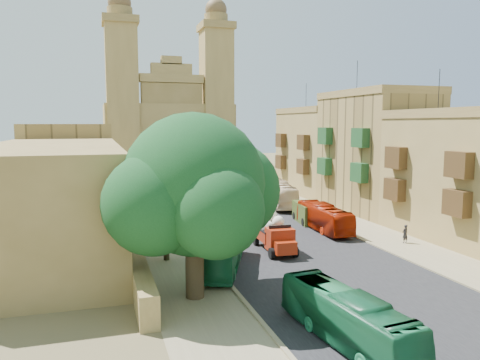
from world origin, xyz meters
TOP-DOWN VIEW (x-y plane):
  - ground at (0.00, 0.00)m, footprint 260.00×260.00m
  - road_surface at (0.00, 30.00)m, footprint 14.00×140.00m
  - sidewalk_east at (9.50, 30.00)m, footprint 5.00×140.00m
  - sidewalk_west at (-9.50, 30.00)m, footprint 5.00×140.00m
  - kerb_east at (7.00, 30.00)m, footprint 0.25×140.00m
  - kerb_west at (-7.00, 30.00)m, footprint 0.25×140.00m
  - townhouse_b at (15.95, 11.00)m, footprint 9.00×14.00m
  - townhouse_c at (15.95, 25.00)m, footprint 9.00×14.00m
  - townhouse_d at (15.95, 39.00)m, footprint 9.00×14.00m
  - west_wall at (-12.50, 20.00)m, footprint 1.00×40.00m
  - west_building_low at (-18.00, 18.00)m, footprint 10.00×28.00m
  - west_building_mid at (-18.00, 44.00)m, footprint 10.00×22.00m
  - church at (-0.00, 78.61)m, footprint 28.00×22.50m
  - ficus_tree at (-9.41, 4.01)m, footprint 10.69×9.83m
  - street_tree_a at (-10.00, 12.00)m, footprint 3.03×3.03m
  - street_tree_b at (-10.00, 24.00)m, footprint 2.97×2.97m
  - street_tree_c at (-10.00, 36.00)m, footprint 2.94×2.94m
  - street_tree_d at (-10.00, 48.00)m, footprint 3.20×3.20m
  - red_truck at (-1.45, 11.96)m, footprint 2.39×5.59m
  - olive_pickup at (5.77, 21.09)m, footprint 2.73×5.00m
  - bus_green_south at (-4.00, -3.63)m, footprint 3.02×8.83m
  - bus_green_north at (-6.50, 8.73)m, footprint 5.26×9.04m
  - bus_red_east at (5.62, 17.29)m, footprint 2.45×8.89m
  - bus_cream_east at (6.50, 30.81)m, footprint 4.50×11.01m
  - car_blue_a at (-3.54, 21.53)m, footprint 2.40×3.64m
  - car_white_a at (-1.84, 29.85)m, footprint 1.49×3.76m
  - car_cream at (1.34, 24.45)m, footprint 3.00×4.78m
  - car_dkblue at (-5.00, 46.08)m, footprint 1.78×4.14m
  - car_white_b at (3.68, 34.07)m, footprint 2.80×4.45m
  - car_blue_b at (-0.50, 51.15)m, footprint 1.61×3.75m
  - pedestrian_a at (9.97, 11.02)m, footprint 0.65×0.51m
  - pedestrian_c at (7.50, 18.05)m, footprint 0.79×1.11m

SIDE VIEW (x-z plane):
  - ground at x=0.00m, z-range 0.00..0.00m
  - road_surface at x=0.00m, z-range 0.00..0.01m
  - sidewalk_east at x=9.50m, z-range 0.00..0.01m
  - sidewalk_west at x=-9.50m, z-range 0.00..0.01m
  - kerb_east at x=7.00m, z-range 0.00..0.12m
  - kerb_west at x=-7.00m, z-range 0.00..0.12m
  - car_blue_a at x=-3.54m, z-range 0.00..1.15m
  - car_dkblue at x=-5.00m, z-range 0.00..1.19m
  - car_blue_b at x=-0.50m, z-range 0.00..1.20m
  - car_white_a at x=-1.84m, z-range 0.00..1.22m
  - car_cream at x=1.34m, z-range 0.00..1.23m
  - car_white_b at x=3.68m, z-range 0.00..1.41m
  - pedestrian_a at x=9.97m, z-range 0.00..1.58m
  - pedestrian_c at x=7.50m, z-range 0.00..1.75m
  - west_wall at x=-12.50m, z-range 0.00..1.80m
  - olive_pickup at x=5.77m, z-range -0.02..1.94m
  - bus_green_south at x=-4.00m, z-range 0.00..2.41m
  - bus_red_east at x=5.62m, z-range 0.00..2.45m
  - bus_green_north at x=-6.50m, z-range 0.00..2.48m
  - red_truck at x=-1.45m, z-range -0.19..3.02m
  - bus_cream_east at x=6.50m, z-range 0.00..2.99m
  - street_tree_c at x=-10.00m, z-range 0.76..5.28m
  - street_tree_b at x=-10.00m, z-range 0.77..5.33m
  - street_tree_a at x=-10.00m, z-range 0.79..5.45m
  - street_tree_d at x=-10.00m, z-range 0.83..5.75m
  - west_building_low at x=-18.00m, z-range 0.00..8.40m
  - west_building_mid at x=-18.00m, z-range 0.00..10.00m
  - townhouse_b at x=15.95m, z-range -1.79..13.11m
  - townhouse_d at x=15.95m, z-range -1.79..14.11m
  - ficus_tree at x=-9.41m, z-range 0.97..11.66m
  - townhouse_c at x=15.95m, z-range -1.79..15.61m
  - church at x=0.00m, z-range -8.63..27.67m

